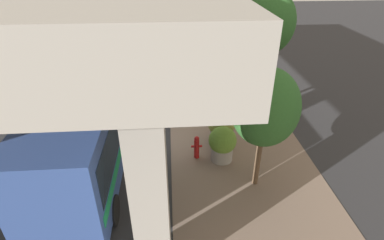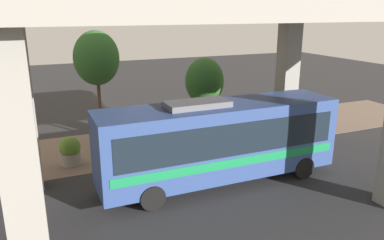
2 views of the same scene
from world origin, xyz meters
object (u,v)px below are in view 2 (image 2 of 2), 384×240
planter_back (70,151)px  planter_front (187,129)px  street_tree_near (204,81)px  planter_middle (165,130)px  bus (219,138)px  street_tree_far (96,58)px  fire_hydrant (191,140)px

planter_back → planter_front: bearing=95.9°
planter_back → street_tree_near: bearing=102.1°
planter_middle → street_tree_near: bearing=107.4°
bus → street_tree_far: street_tree_far is taller
fire_hydrant → planter_back: size_ratio=0.75×
street_tree_far → planter_middle: bearing=49.6°
bus → street_tree_far: (-8.04, -3.70, 2.69)m
planter_front → planter_middle: size_ratio=0.90×
fire_hydrant → planter_middle: bearing=-138.6°
planter_middle → street_tree_far: 5.56m
bus → fire_hydrant: 4.49m
planter_front → street_tree_near: street_tree_near is taller
street_tree_near → planter_back: bearing=-77.9°
bus → fire_hydrant: bus is taller
planter_back → street_tree_far: bearing=148.4°
fire_hydrant → planter_front: size_ratio=0.69×
street_tree_far → planter_front: bearing=57.5°
street_tree_near → planter_front: bearing=-56.0°
bus → planter_front: (-5.26, 0.66, -1.22)m
bus → planter_front: bus is taller
planter_middle → planter_back: size_ratio=1.22×
bus → fire_hydrant: size_ratio=9.73×
planter_back → street_tree_near: (-1.72, 8.04, 2.58)m
planter_back → street_tree_near: street_tree_near is taller
fire_hydrant → planter_front: planter_front is taller
planter_back → street_tree_far: street_tree_far is taller
bus → planter_middle: bus is taller
planter_front → street_tree_near: 3.11m
bus → planter_back: (-4.59, -5.82, -1.33)m
bus → fire_hydrant: (-4.21, 0.44, -1.50)m
planter_middle → planter_front: bearing=82.9°
planter_front → planter_back: bearing=-84.1°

